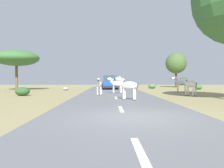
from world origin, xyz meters
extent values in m
plane|color=#8E8456|center=(0.00, 0.00, 0.00)|extent=(90.00, 90.00, 0.00)
cube|color=slate|center=(-0.37, 0.00, 0.03)|extent=(6.00, 64.00, 0.05)
cube|color=silver|center=(-0.37, -4.00, 0.05)|extent=(0.16, 2.00, 0.01)
cube|color=silver|center=(-0.37, 2.00, 0.05)|extent=(0.16, 2.00, 0.01)
cube|color=silver|center=(-0.37, 8.00, 0.05)|extent=(0.16, 2.00, 0.01)
cube|color=silver|center=(-0.37, 14.00, 0.05)|extent=(0.16, 2.00, 0.01)
cube|color=silver|center=(-0.37, 20.00, 0.05)|extent=(0.16, 2.00, 0.01)
cube|color=silver|center=(-0.37, 26.00, 0.05)|extent=(0.16, 2.00, 0.01)
ellipsoid|color=silver|center=(-1.58, 10.50, 0.90)|extent=(0.46, 0.99, 0.45)
cylinder|color=silver|center=(-1.73, 10.20, 0.38)|extent=(0.10, 0.10, 0.65)
cylinder|color=#28231E|center=(-1.73, 10.20, 0.07)|extent=(0.12, 0.12, 0.04)
cylinder|color=silver|center=(-1.49, 10.18, 0.38)|extent=(0.10, 0.10, 0.65)
cylinder|color=#28231E|center=(-1.49, 10.18, 0.07)|extent=(0.12, 0.12, 0.04)
cylinder|color=silver|center=(-1.68, 10.82, 0.38)|extent=(0.10, 0.10, 0.65)
cylinder|color=#28231E|center=(-1.68, 10.82, 0.07)|extent=(0.12, 0.12, 0.04)
cylinder|color=silver|center=(-1.43, 10.80, 0.38)|extent=(0.10, 0.10, 0.65)
cylinder|color=#28231E|center=(-1.43, 10.80, 0.07)|extent=(0.12, 0.12, 0.04)
cylinder|color=silver|center=(-1.62, 10.04, 1.13)|extent=(0.20, 0.36, 0.39)
cube|color=black|center=(-1.62, 10.04, 1.21)|extent=(0.06, 0.32, 0.27)
ellipsoid|color=silver|center=(-1.64, 9.82, 1.27)|extent=(0.21, 0.43, 0.21)
ellipsoid|color=black|center=(-1.66, 9.65, 1.26)|extent=(0.13, 0.16, 0.13)
cone|color=silver|center=(-1.69, 9.93, 1.38)|extent=(0.08, 0.08, 0.12)
cone|color=silver|center=(-1.57, 9.92, 1.38)|extent=(0.08, 0.08, 0.12)
cylinder|color=black|center=(-1.54, 10.98, 0.81)|extent=(0.05, 0.14, 0.39)
ellipsoid|color=silver|center=(0.39, 6.27, 0.95)|extent=(1.10, 0.78, 0.48)
cylinder|color=silver|center=(0.13, 6.52, 0.40)|extent=(0.13, 0.13, 0.70)
cylinder|color=#28231E|center=(0.13, 6.52, 0.07)|extent=(0.15, 0.15, 0.05)
cylinder|color=silver|center=(0.03, 6.28, 0.40)|extent=(0.13, 0.13, 0.70)
cylinder|color=#28231E|center=(0.03, 6.28, 0.07)|extent=(0.15, 0.15, 0.05)
cylinder|color=silver|center=(0.75, 6.26, 0.40)|extent=(0.13, 0.13, 0.70)
cylinder|color=#28231E|center=(0.75, 6.26, 0.07)|extent=(0.15, 0.15, 0.05)
cylinder|color=silver|center=(0.65, 6.02, 0.40)|extent=(0.13, 0.13, 0.70)
cylinder|color=#28231E|center=(0.65, 6.02, 0.07)|extent=(0.15, 0.15, 0.05)
cylinder|color=silver|center=(-0.06, 6.46, 1.20)|extent=(0.41, 0.31, 0.41)
cube|color=black|center=(-0.06, 6.46, 1.29)|extent=(0.33, 0.17, 0.28)
ellipsoid|color=silver|center=(-0.28, 6.56, 1.35)|extent=(0.48, 0.35, 0.22)
ellipsoid|color=black|center=(-0.44, 6.63, 1.34)|extent=(0.19, 0.18, 0.13)
cone|color=silver|center=(-0.15, 6.57, 1.47)|extent=(0.11, 0.11, 0.13)
cone|color=silver|center=(-0.20, 6.45, 1.47)|extent=(0.11, 0.11, 0.13)
cylinder|color=black|center=(0.86, 6.07, 0.86)|extent=(0.15, 0.09, 0.41)
ellipsoid|color=silver|center=(5.58, 10.22, 0.96)|extent=(0.92, 1.15, 0.51)
cylinder|color=silver|center=(5.52, 10.59, 0.37)|extent=(0.15, 0.15, 0.74)
cylinder|color=#28231E|center=(5.52, 10.59, 0.02)|extent=(0.17, 0.17, 0.05)
cylinder|color=silver|center=(5.28, 10.45, 0.37)|extent=(0.15, 0.15, 0.74)
cylinder|color=#28231E|center=(5.28, 10.45, 0.02)|extent=(0.17, 0.17, 0.05)
cylinder|color=silver|center=(5.88, 9.98, 0.37)|extent=(0.15, 0.15, 0.74)
cylinder|color=#28231E|center=(5.88, 9.98, 0.02)|extent=(0.17, 0.17, 0.05)
cylinder|color=silver|center=(5.64, 9.84, 0.37)|extent=(0.15, 0.15, 0.74)
cylinder|color=#28231E|center=(5.64, 9.84, 0.02)|extent=(0.17, 0.17, 0.05)
cylinder|color=silver|center=(5.32, 10.66, 1.22)|extent=(0.37, 0.43, 0.44)
cube|color=black|center=(5.32, 10.66, 1.31)|extent=(0.22, 0.33, 0.30)
ellipsoid|color=silver|center=(5.19, 10.88, 1.38)|extent=(0.41, 0.51, 0.24)
ellipsoid|color=black|center=(5.09, 11.05, 1.36)|extent=(0.20, 0.21, 0.14)
cone|color=silver|center=(5.31, 10.82, 1.50)|extent=(0.12, 0.12, 0.14)
cone|color=silver|center=(5.19, 10.75, 1.50)|extent=(0.12, 0.12, 0.14)
cylinder|color=black|center=(5.85, 9.75, 0.86)|extent=(0.11, 0.15, 0.44)
ellipsoid|color=silver|center=(6.39, 15.05, 0.96)|extent=(1.17, 0.83, 0.51)
cylinder|color=silver|center=(6.12, 15.32, 0.37)|extent=(0.14, 0.14, 0.74)
cylinder|color=#28231E|center=(6.12, 15.32, 0.02)|extent=(0.16, 0.16, 0.05)
cylinder|color=silver|center=(6.01, 15.07, 0.37)|extent=(0.14, 0.14, 0.74)
cylinder|color=#28231E|center=(6.01, 15.07, 0.02)|extent=(0.16, 0.16, 0.05)
cylinder|color=silver|center=(6.77, 15.04, 0.37)|extent=(0.14, 0.14, 0.74)
cylinder|color=#28231E|center=(6.77, 15.04, 0.02)|extent=(0.16, 0.16, 0.05)
cylinder|color=silver|center=(6.66, 14.79, 0.37)|extent=(0.14, 0.14, 0.74)
cylinder|color=#28231E|center=(6.66, 14.79, 0.02)|extent=(0.16, 0.16, 0.05)
cylinder|color=silver|center=(5.91, 15.26, 1.22)|extent=(0.44, 0.34, 0.44)
cube|color=black|center=(5.91, 15.26, 1.31)|extent=(0.35, 0.18, 0.30)
ellipsoid|color=silver|center=(5.68, 15.36, 1.39)|extent=(0.51, 0.37, 0.24)
ellipsoid|color=black|center=(5.50, 15.44, 1.37)|extent=(0.21, 0.19, 0.14)
cone|color=silver|center=(5.81, 15.38, 1.50)|extent=(0.12, 0.12, 0.14)
cone|color=silver|center=(5.76, 15.25, 1.50)|extent=(0.12, 0.12, 0.14)
cylinder|color=black|center=(6.89, 14.84, 0.86)|extent=(0.16, 0.10, 0.44)
ellipsoid|color=silver|center=(-0.08, 12.65, 0.94)|extent=(1.07, 0.56, 0.48)
cylinder|color=silver|center=(-0.38, 12.83, 0.40)|extent=(0.12, 0.12, 0.69)
cylinder|color=#28231E|center=(-0.38, 12.83, 0.07)|extent=(0.13, 0.13, 0.05)
cylinder|color=silver|center=(-0.43, 12.58, 0.40)|extent=(0.12, 0.12, 0.69)
cylinder|color=#28231E|center=(-0.43, 12.58, 0.07)|extent=(0.13, 0.13, 0.05)
cylinder|color=silver|center=(0.27, 12.72, 0.40)|extent=(0.12, 0.12, 0.69)
cylinder|color=#28231E|center=(0.27, 12.72, 0.07)|extent=(0.13, 0.13, 0.05)
cylinder|color=silver|center=(0.23, 12.47, 0.40)|extent=(0.12, 0.12, 0.69)
cylinder|color=#28231E|center=(0.23, 12.47, 0.07)|extent=(0.13, 0.13, 0.05)
cylinder|color=silver|center=(-0.56, 12.73, 1.19)|extent=(0.39, 0.24, 0.41)
cube|color=black|center=(-0.56, 12.73, 1.27)|extent=(0.34, 0.09, 0.28)
ellipsoid|color=silver|center=(-0.79, 12.77, 1.34)|extent=(0.47, 0.25, 0.22)
ellipsoid|color=black|center=(-0.97, 12.80, 1.33)|extent=(0.17, 0.15, 0.13)
cone|color=silver|center=(-0.67, 12.81, 1.45)|extent=(0.10, 0.10, 0.13)
cone|color=silver|center=(-0.69, 12.69, 1.45)|extent=(0.10, 0.10, 0.13)
cylinder|color=black|center=(0.42, 12.57, 0.85)|extent=(0.15, 0.06, 0.41)
cube|color=#1E479E|center=(-0.65, 21.98, 0.63)|extent=(1.93, 4.25, 0.80)
cube|color=#334751|center=(-0.66, 22.18, 1.41)|extent=(1.71, 2.25, 0.76)
cube|color=black|center=(-0.59, 19.82, 0.36)|extent=(1.71, 0.21, 0.24)
cylinder|color=black|center=(-1.51, 20.60, 0.39)|extent=(0.24, 0.69, 0.68)
cylinder|color=black|center=(0.29, 20.66, 0.39)|extent=(0.24, 0.69, 0.68)
cylinder|color=black|center=(-1.60, 23.30, 0.39)|extent=(0.24, 0.69, 0.68)
cylinder|color=black|center=(0.20, 23.36, 0.39)|extent=(0.24, 0.69, 0.68)
cylinder|color=#4C3823|center=(9.71, 28.29, 1.25)|extent=(0.31, 0.31, 2.49)
sphere|color=#425B2D|center=(9.71, 28.29, 3.79)|extent=(3.24, 3.24, 3.24)
cylinder|color=brown|center=(-11.67, 19.80, 1.44)|extent=(0.32, 0.32, 2.88)
ellipsoid|color=#386633|center=(-11.67, 19.80, 3.80)|extent=(5.26, 5.26, 1.84)
ellipsoid|color=#4C7038|center=(5.24, 24.39, 0.33)|extent=(1.11, 1.00, 0.66)
ellipsoid|color=#386633|center=(10.54, 21.34, 0.27)|extent=(0.91, 0.82, 0.55)
ellipsoid|color=#2D5628|center=(-7.75, 10.79, 0.35)|extent=(1.15, 1.04, 0.69)
ellipsoid|color=#A89E8C|center=(-5.91, 19.79, 0.18)|extent=(0.67, 0.64, 0.36)
camera|label=1|loc=(-0.95, -8.13, 1.36)|focal=37.77mm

